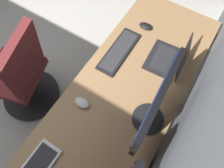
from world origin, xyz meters
TOP-DOWN VIEW (x-y plane):
  - wall_back at (0.00, 1.97)m, footprint 4.42×0.10m
  - desk at (-0.04, 1.55)m, footprint 2.03×0.69m
  - drawer_pedestal at (0.21, 1.58)m, footprint 0.40×0.51m
  - monitor_secondary at (-0.04, 1.76)m, footprint 0.52×0.20m
  - laptop_leftmost at (-0.50, 1.70)m, footprint 0.30×0.27m
  - keyboard_spare at (-0.38, 1.35)m, footprint 0.42×0.14m
  - mouse_main at (-0.69, 1.41)m, footprint 0.06×0.10m
  - mouse_spare at (0.09, 1.36)m, footprint 0.06×0.10m
  - office_chair at (0.10, 0.70)m, footprint 0.56×0.60m

SIDE VIEW (x-z plane):
  - drawer_pedestal at x=0.21m, z-range 0.00..0.69m
  - office_chair at x=0.10m, z-range -0.03..0.94m
  - desk at x=-0.04m, z-range 0.30..1.03m
  - keyboard_spare at x=-0.38m, z-range 0.73..0.75m
  - mouse_main at x=-0.69m, z-range 0.73..0.76m
  - mouse_spare at x=0.09m, z-range 0.73..0.76m
  - laptop_leftmost at x=-0.50m, z-range 0.67..0.88m
  - monitor_secondary at x=-0.04m, z-range 0.76..1.20m
  - wall_back at x=0.00m, z-range 0.00..2.60m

